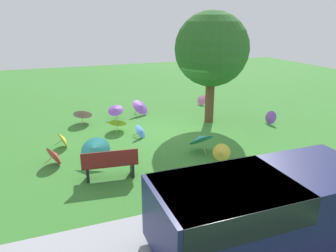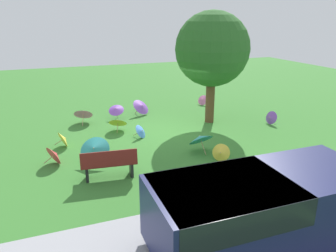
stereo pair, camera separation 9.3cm
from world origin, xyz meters
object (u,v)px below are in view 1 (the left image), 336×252
parasol_red_1 (55,155)px  parasol_yellow_5 (118,122)px  parasol_purple_0 (116,109)px  parasol_teal_2 (95,149)px  park_bench (110,164)px  parasol_teal_0 (200,138)px  parasol_blue_0 (141,131)px  van_dark (258,206)px  parasol_purple_1 (141,106)px  shade_tree (212,49)px  parasol_pink_2 (202,100)px  parasol_pink_1 (83,113)px  parasol_yellow_0 (64,139)px  parasol_yellow_4 (221,153)px  parasol_purple_2 (270,117)px

parasol_red_1 → parasol_yellow_5: size_ratio=0.83×
parasol_purple_0 → parasol_yellow_5: bearing=80.4°
parasol_teal_2 → park_bench: bearing=102.8°
parasol_teal_0 → parasol_blue_0: 2.58m
van_dark → parasol_purple_1: van_dark is taller
park_bench → shade_tree: shade_tree is taller
shade_tree → parasol_pink_2: 4.15m
parasol_pink_1 → parasol_blue_0: bearing=125.4°
van_dark → parasol_yellow_0: size_ratio=6.72×
parasol_pink_2 → parasol_purple_1: bearing=10.7°
parasol_yellow_4 → parasol_purple_2: size_ratio=1.01×
shade_tree → parasol_red_1: size_ratio=6.15×
parasol_blue_0 → parasol_yellow_4: bearing=120.9°
parasol_yellow_4 → parasol_purple_1: bearing=-81.1°
parasol_teal_0 → parasol_teal_2: 3.59m
parasol_red_1 → parasol_teal_2: (-1.18, 0.45, 0.19)m
parasol_red_1 → parasol_purple_2: 9.06m
parasol_yellow_0 → parasol_pink_2: 8.15m
parasol_red_1 → parasol_pink_1: (-1.36, -4.02, 0.14)m
parasol_yellow_4 → parasol_yellow_5: bearing=-58.7°
parasol_purple_2 → parasol_purple_1: bearing=-34.3°
park_bench → parasol_red_1: bearing=-47.5°
shade_tree → parasol_purple_2: size_ratio=7.61×
parasol_purple_0 → parasol_pink_1: parasol_pink_1 is taller
parasol_yellow_4 → parasol_pink_1: (3.68, -5.66, 0.18)m
parasol_teal_2 → parasol_pink_1: 4.47m
van_dark → parasol_purple_0: van_dark is taller
parasol_yellow_4 → parasol_yellow_5: 4.79m
parasol_purple_0 → parasol_teal_0: bearing=112.0°
parasol_purple_0 → parasol_teal_0: (-1.93, 4.77, 0.04)m
parasol_purple_1 → parasol_red_1: bearing=46.6°
parasol_teal_0 → parasol_pink_1: 5.81m
parasol_yellow_5 → parasol_purple_2: 6.61m
parasol_teal_0 → parasol_yellow_4: size_ratio=1.54×
parasol_purple_0 → parasol_purple_2: bearing=153.6°
park_bench → parasol_yellow_0: (1.07, -2.99, -0.16)m
park_bench → parasol_teal_2: 1.15m
parasol_red_1 → parasol_purple_2: parasol_red_1 is taller
shade_tree → parasol_yellow_0: bearing=7.4°
van_dark → parasol_teal_0: bearing=-103.1°
parasol_purple_1 → shade_tree: bearing=140.3°
parasol_purple_1 → parasol_teal_2: (2.93, 4.79, 0.10)m
parasol_red_1 → parasol_teal_2: bearing=159.2°
parasol_yellow_0 → parasol_teal_0: (-4.39, 2.13, 0.20)m
parasol_teal_0 → parasol_red_1: size_ratio=1.26×
parasol_teal_2 → parasol_pink_1: bearing=-92.4°
parasol_purple_0 → parasol_pink_2: parasol_purple_0 is taller
shade_tree → parasol_yellow_4: bearing=67.6°
parasol_yellow_4 → parasol_purple_2: bearing=-146.2°
van_dark → parasol_yellow_4: van_dark is taller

